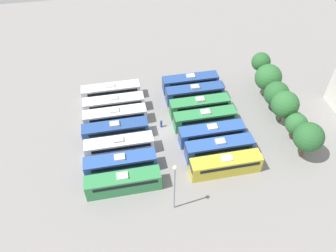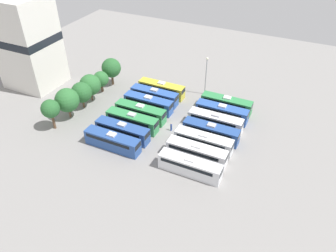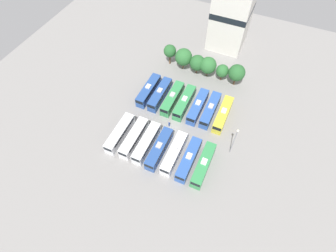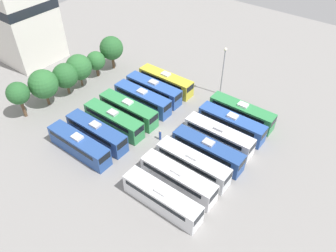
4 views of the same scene
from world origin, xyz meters
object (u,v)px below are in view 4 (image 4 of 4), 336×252
at_px(bus_13, 166,81).
at_px(bus_3, 207,150).
at_px(bus_1, 178,178).
at_px(worker_person, 160,135).
at_px(bus_2, 193,163).
at_px(bus_11, 142,99).
at_px(tree_0, 18,93).
at_px(tree_2, 65,76).
at_px(bus_8, 97,132).
at_px(bus_12, 154,89).
at_px(bus_0, 162,198).
at_px(bus_9, 114,120).
at_px(tree_5, 111,48).
at_px(light_pole, 224,65).
at_px(tree_1, 43,84).
at_px(depot_building, 18,8).
at_px(bus_5, 231,123).
at_px(bus_6, 241,112).
at_px(tree_4, 96,61).
at_px(tree_3, 79,67).
at_px(bus_7, 79,145).
at_px(bus_10, 128,109).
at_px(bus_4, 219,135).

bearing_deg(bus_13, bus_3, -123.85).
relative_size(bus_1, worker_person, 6.24).
distance_m(bus_2, bus_11, 17.19).
xyz_separation_m(tree_0, tree_2, (8.95, -0.55, -0.90)).
xyz_separation_m(bus_8, bus_12, (14.36, 0.39, 0.00)).
distance_m(bus_0, bus_9, 17.26).
bearing_deg(bus_3, tree_5, 70.88).
relative_size(bus_0, bus_11, 1.00).
bearing_deg(light_pole, tree_2, 127.04).
xyz_separation_m(bus_1, tree_1, (0.98, 29.29, 2.58)).
xyz_separation_m(tree_5, depot_building, (-7.55, 17.41, 6.24)).
xyz_separation_m(bus_5, light_pole, (8.09, 6.68, 4.56)).
xyz_separation_m(bus_6, tree_1, (-16.86, 29.34, 2.58)).
bearing_deg(depot_building, tree_0, -127.93).
relative_size(bus_12, tree_2, 1.82).
height_order(bus_0, tree_0, tree_0).
bearing_deg(tree_4, depot_building, 101.56).
relative_size(bus_8, depot_building, 0.52).
bearing_deg(worker_person, tree_4, 71.86).
height_order(bus_0, light_pole, light_pole).
bearing_deg(light_pole, bus_3, -156.08).
bearing_deg(bus_1, bus_0, -175.99).
distance_m(bus_0, worker_person, 12.60).
relative_size(bus_11, tree_2, 1.82).
height_order(bus_3, depot_building, depot_building).
bearing_deg(bus_13, tree_3, 123.71).
height_order(bus_7, bus_10, same).
height_order(bus_9, bus_12, same).
bearing_deg(bus_6, bus_1, 179.84).
height_order(bus_8, bus_13, same).
height_order(bus_3, bus_7, same).
distance_m(bus_1, bus_5, 14.28).
bearing_deg(depot_building, bus_12, -81.32).
distance_m(worker_person, light_pole, 17.38).
bearing_deg(bus_1, bus_3, -2.51).
relative_size(bus_9, light_pole, 1.18).
bearing_deg(bus_9, bus_13, 1.24).
bearing_deg(bus_8, bus_11, 0.63).
height_order(bus_12, bus_13, same).
height_order(tree_0, tree_1, tree_1).
xyz_separation_m(bus_2, bus_8, (-3.66, 15.44, 0.00)).
distance_m(bus_10, tree_5, 17.07).
bearing_deg(bus_5, bus_0, -179.53).
distance_m(bus_7, bus_12, 17.86).
height_order(bus_9, worker_person, bus_9).
bearing_deg(bus_11, tree_1, 125.28).
bearing_deg(tree_3, tree_1, 178.74).
xyz_separation_m(bus_4, bus_13, (7.03, 15.66, 0.00)).
relative_size(bus_6, bus_9, 1.00).
height_order(bus_4, bus_6, same).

